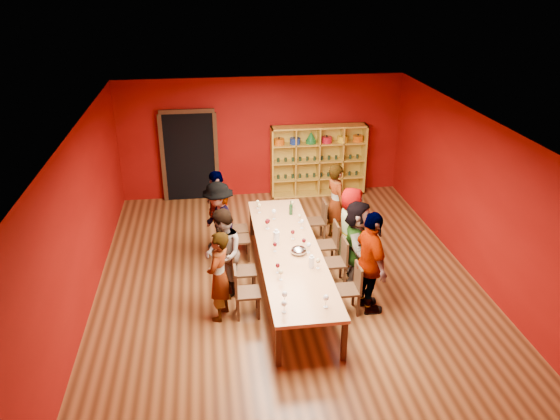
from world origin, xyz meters
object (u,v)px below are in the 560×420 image
at_px(person_left_4, 218,211).
at_px(wine_bottle, 291,209).
at_px(chair_person_left_3, 235,237).
at_px(person_right_4, 336,203).
at_px(person_right_2, 357,243).
at_px(chair_person_right_3, 330,242).
at_px(person_left_2, 223,253).
at_px(person_right_1, 371,263).
at_px(person_right_3, 351,227).
at_px(chair_person_left_4, 234,226).
at_px(chair_person_left_2, 239,268).
at_px(chair_person_right_4, 319,219).
at_px(chair_person_right_2, 338,259).
at_px(spittoon_bowl, 299,251).
at_px(chair_person_right_1, 351,286).
at_px(tasting_table, 289,252).
at_px(shelving_unit, 318,157).
at_px(person_left_1, 219,276).
at_px(person_left_3, 219,222).
at_px(chair_person_left_1, 242,290).

height_order(person_left_4, wine_bottle, person_left_4).
bearing_deg(chair_person_left_3, person_right_4, 15.38).
relative_size(person_right_2, chair_person_right_3, 1.83).
bearing_deg(person_left_2, person_right_1, 63.28).
bearing_deg(person_right_3, chair_person_left_4, 75.86).
xyz_separation_m(chair_person_left_2, chair_person_right_4, (1.82, 1.85, 0.00)).
bearing_deg(chair_person_right_2, spittoon_bowl, -168.78).
relative_size(chair_person_right_1, person_right_4, 0.53).
distance_m(chair_person_left_4, chair_person_right_4, 1.82).
distance_m(tasting_table, chair_person_right_4, 1.97).
distance_m(chair_person_left_2, chair_person_left_3, 1.25).
xyz_separation_m(tasting_table, chair_person_left_3, (-0.91, 1.14, -0.20)).
xyz_separation_m(shelving_unit, person_left_1, (-2.68, -5.14, -0.20)).
distance_m(chair_person_left_2, person_left_2, 0.42).
xyz_separation_m(person_left_2, wine_bottle, (1.45, 1.59, 0.05)).
bearing_deg(person_left_4, chair_person_right_1, 20.76).
xyz_separation_m(spittoon_bowl, wine_bottle, (0.12, 1.67, 0.05)).
height_order(person_left_2, person_right_2, same).
height_order(person_left_3, person_right_1, person_right_1).
relative_size(person_left_1, spittoon_bowl, 5.58).
height_order(tasting_table, person_left_3, person_left_3).
bearing_deg(shelving_unit, wine_bottle, -111.81).
bearing_deg(person_left_1, tasting_table, 145.60).
xyz_separation_m(person_left_3, chair_person_right_3, (2.12, -0.47, -0.33)).
bearing_deg(tasting_table, person_left_4, 127.30).
bearing_deg(person_right_1, wine_bottle, 14.30).
xyz_separation_m(chair_person_right_1, person_right_1, (0.31, 0.00, 0.42)).
bearing_deg(person_left_3, person_right_1, 28.33).
xyz_separation_m(shelving_unit, chair_person_right_2, (-0.49, -4.35, -0.49)).
bearing_deg(chair_person_left_3, chair_person_left_4, 90.00).
bearing_deg(chair_person_left_3, chair_person_right_1, -49.10).
distance_m(chair_person_right_4, person_right_4, 0.50).
xyz_separation_m(chair_person_left_3, person_right_1, (2.13, -2.10, 0.42)).
height_order(chair_person_left_2, person_left_4, person_left_4).
distance_m(person_left_2, chair_person_right_3, 2.26).
bearing_deg(chair_person_right_3, chair_person_left_3, 165.43).
xyz_separation_m(tasting_table, chair_person_right_4, (0.91, 1.74, -0.20)).
relative_size(person_right_3, spittoon_bowl, 5.65).
bearing_deg(person_left_4, person_right_2, 37.33).
bearing_deg(chair_person_right_3, shelving_unit, 82.40).
relative_size(chair_person_left_1, person_right_3, 0.56).
distance_m(chair_person_right_2, spittoon_bowl, 0.85).
distance_m(chair_person_right_2, wine_bottle, 1.69).
height_order(chair_person_right_2, person_right_3, person_right_3).
bearing_deg(person_left_4, wine_bottle, 66.18).
bearing_deg(chair_person_left_2, person_right_1, -21.83).
bearing_deg(person_right_4, tasting_table, 130.60).
relative_size(person_left_2, person_right_3, 1.02).
bearing_deg(chair_person_right_4, chair_person_right_1, -90.00).
bearing_deg(spittoon_bowl, chair_person_left_3, 128.33).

